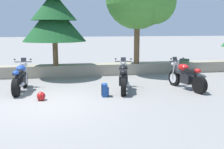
{
  "coord_description": "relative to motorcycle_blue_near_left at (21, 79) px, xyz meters",
  "views": [
    {
      "loc": [
        0.51,
        -8.06,
        2.35
      ],
      "look_at": [
        2.24,
        1.2,
        0.65
      ],
      "focal_mm": 41.89,
      "sensor_mm": 36.0,
      "label": 1
    }
  ],
  "objects": [
    {
      "name": "motorcycle_black_centre",
      "position": [
        3.78,
        -0.58,
        0.0
      ],
      "size": [
        0.78,
        2.05,
        1.18
      ],
      "color": "black",
      "rests_on": "ground"
    },
    {
      "name": "motorcycle_blue_near_left",
      "position": [
        0.0,
        0.0,
        0.0
      ],
      "size": [
        0.67,
        2.07,
        1.18
      ],
      "color": "black",
      "rests_on": "ground"
    },
    {
      "name": "motorcycle_red_far_right",
      "position": [
        6.2,
        -0.79,
        0.0
      ],
      "size": [
        0.85,
        2.04,
        1.18
      ],
      "color": "black",
      "rests_on": "ground"
    },
    {
      "name": "stone_wall",
      "position": [
        1.08,
        2.91,
        -0.21
      ],
      "size": [
        36.0,
        0.8,
        0.55
      ],
      "primitive_type": "cube",
      "color": "gray",
      "rests_on": "ground"
    },
    {
      "name": "rider_helmet",
      "position": [
        0.83,
        -1.4,
        -0.35
      ],
      "size": [
        0.28,
        0.28,
        0.28
      ],
      "color": "#B21919",
      "rests_on": "ground"
    },
    {
      "name": "pine_tree_far_left",
      "position": [
        1.22,
        2.68,
        2.37
      ],
      "size": [
        2.94,
        2.94,
        3.87
      ],
      "color": "brown",
      "rests_on": "stone_wall"
    },
    {
      "name": "ground_plane",
      "position": [
        1.08,
        -1.89,
        -0.49
      ],
      "size": [
        120.0,
        120.0,
        0.0
      ],
      "primitive_type": "plane",
      "color": "gray"
    },
    {
      "name": "trash_bin",
      "position": [
        7.29,
        1.63,
        -0.05
      ],
      "size": [
        0.46,
        0.46,
        0.86
      ],
      "color": "#335638",
      "rests_on": "ground"
    },
    {
      "name": "rider_backpack",
      "position": [
        2.96,
        -1.29,
        -0.24
      ],
      "size": [
        0.29,
        0.32,
        0.47
      ],
      "color": "navy",
      "rests_on": "ground"
    }
  ]
}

